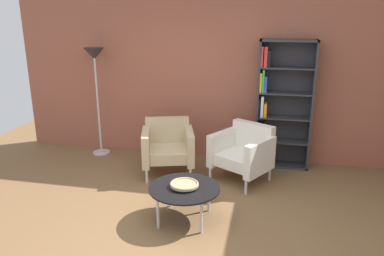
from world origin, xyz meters
name	(u,v)px	position (x,y,z in m)	size (l,w,h in m)	color
ground_plane	(175,237)	(0.00, 0.00, 0.00)	(8.32, 8.32, 0.00)	brown
brick_back_panel	(213,67)	(0.00, 2.46, 1.45)	(6.40, 0.12, 2.90)	#9E5642
bookshelf_tall	(279,105)	(1.03, 2.25, 0.94)	(0.80, 0.30, 1.90)	#333338
coffee_table_low	(184,190)	(0.02, 0.38, 0.37)	(0.80, 0.80, 0.40)	black
decorative_bowl	(184,184)	(0.02, 0.38, 0.43)	(0.32, 0.32, 0.05)	tan
armchair_spare_guest	(244,152)	(0.58, 1.60, 0.41)	(0.94, 0.91, 0.78)	white
armchair_near_window	(168,146)	(-0.51, 1.61, 0.41)	(0.87, 0.83, 0.78)	#C6B289
floor_lamp_torchiere	(95,67)	(-1.82, 2.15, 1.45)	(0.32, 0.32, 1.74)	silver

